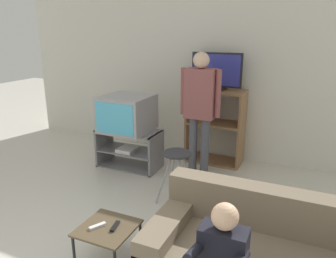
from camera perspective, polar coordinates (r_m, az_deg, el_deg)
wall_back at (r=5.12m, az=5.76°, el=9.79°), size 6.40×0.06×2.60m
tv_stand at (r=4.78m, az=-6.77°, el=-3.46°), size 0.90×0.45×0.56m
television_main at (r=4.63m, az=-7.16°, el=2.72°), size 0.66×0.66×0.50m
media_shelf at (r=4.90m, az=8.21°, el=0.53°), size 0.82×0.43×1.10m
television_flat at (r=4.77m, az=8.46°, el=9.77°), size 0.73×0.20×0.52m
folding_stool at (r=3.78m, az=1.55°, el=-5.68°), size 0.38×0.41×0.60m
snack_table at (r=2.91m, az=-10.49°, el=-17.11°), size 0.45×0.45×0.36m
remote_control_black at (r=2.86m, az=-9.20°, el=-16.36°), size 0.06×0.15×0.02m
remote_control_white at (r=2.89m, az=-12.18°, el=-16.18°), size 0.10×0.14×0.02m
person_standing_adult at (r=4.19m, az=5.60°, el=4.30°), size 0.53×0.20×1.68m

